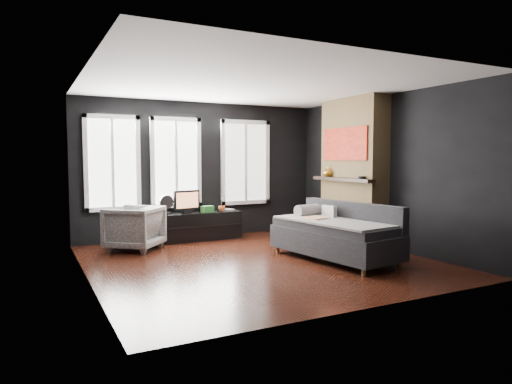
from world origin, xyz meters
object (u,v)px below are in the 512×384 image
monitor (187,200)px  media_console (200,226)px  armchair (134,226)px  mantel_vase (328,172)px  mug (222,208)px  book (225,204)px  sofa (334,231)px

monitor → media_console: bearing=-9.7°
armchair → mantel_vase: 3.76m
mug → book: book is taller
mug → mantel_vase: 2.20m
armchair → media_console: 1.44m
armchair → mantel_vase: mantel_vase is taller
media_console → mug: mug is taller
sofa → armchair: size_ratio=2.47×
media_console → mug: 0.56m
sofa → mug: bearing=99.1°
mug → sofa: bearing=-72.3°
armchair → monitor: (1.09, 0.40, 0.37)m
monitor → mug: 0.74m
monitor → mug: monitor is taller
media_console → monitor: (-0.28, -0.02, 0.52)m
mug → mantel_vase: (1.77, -1.09, 0.72)m
monitor → mug: size_ratio=4.20×
media_console → monitor: bearing=-178.3°
sofa → armchair: bearing=131.6°
sofa → mantel_vase: 1.98m
armchair → mug: size_ratio=6.40×
sofa → media_console: 2.91m
monitor → sofa: bearing=-72.4°
armchair → media_console: armchair is taller
sofa → monitor: bearing=112.2°
armchair → mug: bearing=143.0°
armchair → monitor: bearing=151.0°
mug → book: bearing=44.4°
media_console → mantel_vase: 2.70m
book → mantel_vase: size_ratio=1.14×
media_console → book: book is taller
armchair → mug: (1.81, 0.39, 0.18)m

